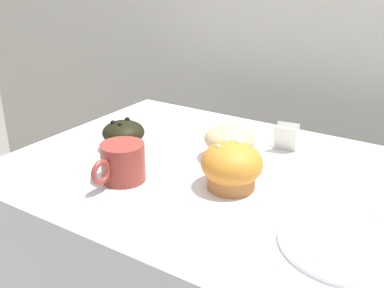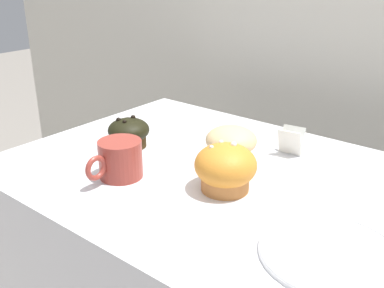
{
  "view_description": "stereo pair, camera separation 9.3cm",
  "coord_description": "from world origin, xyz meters",
  "px_view_note": "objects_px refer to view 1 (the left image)",
  "views": [
    {
      "loc": [
        0.34,
        -0.72,
        1.29
      ],
      "look_at": [
        -0.13,
        -0.0,
        0.93
      ],
      "focal_mm": 42.0,
      "sensor_mm": 36.0,
      "label": 1
    },
    {
      "loc": [
        0.41,
        -0.67,
        1.29
      ],
      "look_at": [
        -0.13,
        -0.0,
        0.93
      ],
      "focal_mm": 42.0,
      "sensor_mm": 36.0,
      "label": 2
    }
  ],
  "objects_px": {
    "muffin_back_right": "(232,167)",
    "coffee_cup": "(122,162)",
    "muffin_back_left": "(124,135)",
    "muffin_front_center": "(230,142)",
    "serving_plate": "(349,243)"
  },
  "relations": [
    {
      "from": "muffin_back_right",
      "to": "coffee_cup",
      "type": "xyz_separation_m",
      "value": [
        -0.19,
        -0.09,
        -0.0
      ]
    },
    {
      "from": "muffin_back_left",
      "to": "coffee_cup",
      "type": "bearing_deg",
      "value": -50.0
    },
    {
      "from": "muffin_front_center",
      "to": "muffin_back_left",
      "type": "bearing_deg",
      "value": -159.99
    },
    {
      "from": "muffin_front_center",
      "to": "muffin_back_left",
      "type": "relative_size",
      "value": 1.15
    },
    {
      "from": "muffin_back_left",
      "to": "coffee_cup",
      "type": "relative_size",
      "value": 0.73
    },
    {
      "from": "muffin_back_left",
      "to": "muffin_back_right",
      "type": "height_order",
      "value": "muffin_back_right"
    },
    {
      "from": "coffee_cup",
      "to": "muffin_front_center",
      "type": "bearing_deg",
      "value": 58.48
    },
    {
      "from": "muffin_back_left",
      "to": "muffin_front_center",
      "type": "bearing_deg",
      "value": 20.01
    },
    {
      "from": "muffin_front_center",
      "to": "serving_plate",
      "type": "bearing_deg",
      "value": -31.3
    },
    {
      "from": "muffin_back_right",
      "to": "muffin_front_center",
      "type": "bearing_deg",
      "value": 119.97
    },
    {
      "from": "muffin_front_center",
      "to": "muffin_back_right",
      "type": "xyz_separation_m",
      "value": [
        0.07,
        -0.12,
        0.0
      ]
    },
    {
      "from": "muffin_back_left",
      "to": "muffin_back_right",
      "type": "relative_size",
      "value": 0.82
    },
    {
      "from": "coffee_cup",
      "to": "serving_plate",
      "type": "distance_m",
      "value": 0.43
    },
    {
      "from": "muffin_front_center",
      "to": "serving_plate",
      "type": "height_order",
      "value": "muffin_front_center"
    },
    {
      "from": "muffin_front_center",
      "to": "muffin_back_right",
      "type": "distance_m",
      "value": 0.13
    }
  ]
}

